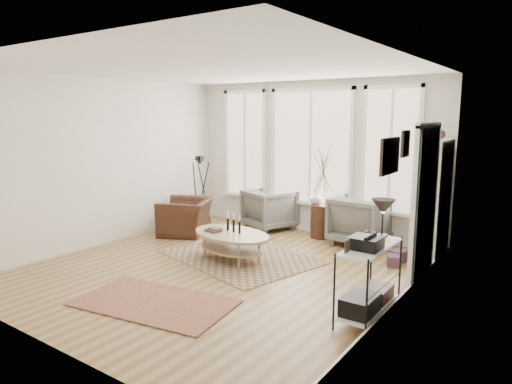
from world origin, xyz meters
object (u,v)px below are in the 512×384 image
Objects in this scene: coffee_table at (231,239)px; armchair_right at (361,220)px; low_shelf at (370,273)px; accent_chair at (186,216)px; side_table at (322,193)px; armchair_left at (270,209)px; bookcase at (434,201)px.

coffee_table is 2.43m from armchair_right.
low_shelf is 3.00m from armchair_right.
armchair_right reaches higher than coffee_table.
low_shelf is at bearing 43.77° from accent_chair.
coffee_table is at bearing -105.38° from side_table.
side_table reaches higher than coffee_table.
armchair_left is at bearing 106.57° from coffee_table.
armchair_left is at bearing 180.00° from side_table.
side_table is at bearing -159.37° from armchair_left.
low_shelf is 2.64m from coffee_table.
low_shelf is 4.52m from accent_chair.
side_table is at bearing 125.79° from low_shelf.
armchair_left reaches higher than coffee_table.
armchair_left is 1.24m from side_table.
side_table is at bearing 74.62° from coffee_table.
accent_chair is (-3.05, -1.23, -0.10)m from armchair_right.
low_shelf is 1.49× the size of armchair_left.
armchair_left is (-3.14, 2.75, -0.11)m from low_shelf.
armchair_right is at bearing 85.36° from accent_chair.
armchair_right is at bearing -159.37° from armchair_left.
armchair_right is 0.55× the size of side_table.
armchair_left is 0.93× the size of armchair_right.
coffee_table is at bearing 38.58° from accent_chair.
armchair_left is at bearing 111.23° from accent_chair.
bookcase reaches higher than accent_chair.
armchair_left is (-0.60, 2.03, 0.06)m from coffee_table.
armchair_right is at bearing 113.69° from low_shelf.
accent_chair is (-1.72, 0.79, -0.01)m from coffee_table.
side_table is (1.16, -0.00, 0.44)m from armchair_left.
coffee_table is 1.48× the size of accent_chair.
accent_chair is at bearing 26.08° from armchair_right.
accent_chair is at bearing 68.53° from armchair_left.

